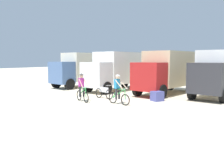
{
  "coord_description": "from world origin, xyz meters",
  "views": [
    {
      "loc": [
        8.47,
        -10.22,
        2.71
      ],
      "look_at": [
        -0.09,
        3.15,
        1.1
      ],
      "focal_mm": 38.84,
      "sensor_mm": 36.0,
      "label": 1
    }
  ],
  "objects_px": {
    "box_truck_white_box": "(118,69)",
    "supply_crate": "(157,96)",
    "box_truck_avon_van": "(222,71)",
    "cyclist_orange_shirt": "(82,89)",
    "cyclist_cowboy_hat": "(118,90)",
    "box_truck_cream_rv": "(85,68)",
    "box_truck_tan_camper": "(169,70)",
    "bicycle_spare": "(104,93)"
  },
  "relations": [
    {
      "from": "box_truck_cream_rv",
      "to": "cyclist_cowboy_hat",
      "type": "bearing_deg",
      "value": -39.78
    },
    {
      "from": "box_truck_white_box",
      "to": "box_truck_avon_van",
      "type": "relative_size",
      "value": 1.0
    },
    {
      "from": "box_truck_avon_van",
      "to": "cyclist_orange_shirt",
      "type": "relative_size",
      "value": 3.86
    },
    {
      "from": "box_truck_avon_van",
      "to": "box_truck_tan_camper",
      "type": "bearing_deg",
      "value": -171.56
    },
    {
      "from": "box_truck_tan_camper",
      "to": "bicycle_spare",
      "type": "distance_m",
      "value": 5.86
    },
    {
      "from": "bicycle_spare",
      "to": "box_truck_tan_camper",
      "type": "bearing_deg",
      "value": 59.52
    },
    {
      "from": "box_truck_white_box",
      "to": "cyclist_orange_shirt",
      "type": "distance_m",
      "value": 6.53
    },
    {
      "from": "cyclist_cowboy_hat",
      "to": "supply_crate",
      "type": "height_order",
      "value": "cyclist_cowboy_hat"
    },
    {
      "from": "box_truck_avon_van",
      "to": "supply_crate",
      "type": "bearing_deg",
      "value": -126.08
    },
    {
      "from": "cyclist_orange_shirt",
      "to": "cyclist_cowboy_hat",
      "type": "relative_size",
      "value": 1.0
    },
    {
      "from": "bicycle_spare",
      "to": "supply_crate",
      "type": "height_order",
      "value": "bicycle_spare"
    },
    {
      "from": "box_truck_tan_camper",
      "to": "supply_crate",
      "type": "relative_size",
      "value": 10.3
    },
    {
      "from": "box_truck_white_box",
      "to": "supply_crate",
      "type": "relative_size",
      "value": 10.24
    },
    {
      "from": "box_truck_tan_camper",
      "to": "box_truck_avon_van",
      "type": "distance_m",
      "value": 3.84
    },
    {
      "from": "box_truck_avon_van",
      "to": "cyclist_orange_shirt",
      "type": "height_order",
      "value": "box_truck_avon_van"
    },
    {
      "from": "cyclist_orange_shirt",
      "to": "cyclist_cowboy_hat",
      "type": "distance_m",
      "value": 2.51
    },
    {
      "from": "cyclist_orange_shirt",
      "to": "bicycle_spare",
      "type": "distance_m",
      "value": 1.85
    },
    {
      "from": "box_truck_cream_rv",
      "to": "box_truck_avon_van",
      "type": "distance_m",
      "value": 12.66
    },
    {
      "from": "box_truck_cream_rv",
      "to": "box_truck_tan_camper",
      "type": "distance_m",
      "value": 8.87
    },
    {
      "from": "box_truck_avon_van",
      "to": "supply_crate",
      "type": "xyz_separation_m",
      "value": [
        -3.18,
        -4.37,
        -1.55
      ]
    },
    {
      "from": "box_truck_cream_rv",
      "to": "bicycle_spare",
      "type": "relative_size",
      "value": 4.14
    },
    {
      "from": "box_truck_cream_rv",
      "to": "box_truck_white_box",
      "type": "relative_size",
      "value": 1.01
    },
    {
      "from": "bicycle_spare",
      "to": "cyclist_orange_shirt",
      "type": "bearing_deg",
      "value": -107.45
    },
    {
      "from": "box_truck_tan_camper",
      "to": "cyclist_orange_shirt",
      "type": "xyz_separation_m",
      "value": [
        -3.41,
        -6.6,
        -1.03
      ]
    },
    {
      "from": "cyclist_cowboy_hat",
      "to": "bicycle_spare",
      "type": "xyz_separation_m",
      "value": [
        -1.93,
        1.28,
        -0.45
      ]
    },
    {
      "from": "bicycle_spare",
      "to": "supply_crate",
      "type": "bearing_deg",
      "value": 17.19
    },
    {
      "from": "cyclist_orange_shirt",
      "to": "supply_crate",
      "type": "distance_m",
      "value": 4.93
    },
    {
      "from": "box_truck_cream_rv",
      "to": "cyclist_cowboy_hat",
      "type": "height_order",
      "value": "box_truck_cream_rv"
    },
    {
      "from": "supply_crate",
      "to": "cyclist_orange_shirt",
      "type": "bearing_deg",
      "value": -145.24
    },
    {
      "from": "box_truck_avon_van",
      "to": "cyclist_cowboy_hat",
      "type": "bearing_deg",
      "value": -125.18
    },
    {
      "from": "box_truck_cream_rv",
      "to": "cyclist_orange_shirt",
      "type": "xyz_separation_m",
      "value": [
        5.45,
        -7.02,
        -1.03
      ]
    },
    {
      "from": "box_truck_white_box",
      "to": "box_truck_avon_van",
      "type": "xyz_separation_m",
      "value": [
        8.32,
        0.81,
        0.0
      ]
    },
    {
      "from": "box_truck_white_box",
      "to": "supply_crate",
      "type": "height_order",
      "value": "box_truck_white_box"
    },
    {
      "from": "box_truck_cream_rv",
      "to": "bicycle_spare",
      "type": "distance_m",
      "value": 8.14
    },
    {
      "from": "box_truck_avon_van",
      "to": "supply_crate",
      "type": "relative_size",
      "value": 10.27
    },
    {
      "from": "box_truck_white_box",
      "to": "bicycle_spare",
      "type": "height_order",
      "value": "box_truck_white_box"
    },
    {
      "from": "box_truck_white_box",
      "to": "box_truck_tan_camper",
      "type": "bearing_deg",
      "value": 3.16
    },
    {
      "from": "cyclist_orange_shirt",
      "to": "cyclist_cowboy_hat",
      "type": "bearing_deg",
      "value": 10.03
    },
    {
      "from": "box_truck_tan_camper",
      "to": "cyclist_orange_shirt",
      "type": "distance_m",
      "value": 7.5
    },
    {
      "from": "box_truck_cream_rv",
      "to": "cyclist_cowboy_hat",
      "type": "distance_m",
      "value": 10.35
    },
    {
      "from": "box_truck_white_box",
      "to": "box_truck_tan_camper",
      "type": "height_order",
      "value": "same"
    },
    {
      "from": "box_truck_cream_rv",
      "to": "box_truck_avon_van",
      "type": "height_order",
      "value": "same"
    }
  ]
}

